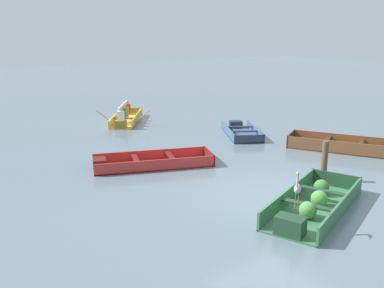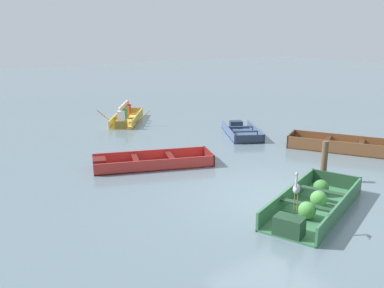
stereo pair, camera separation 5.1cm
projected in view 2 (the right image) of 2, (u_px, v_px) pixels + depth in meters
ground_plane at (276, 197)px, 10.18m from camera, size 80.00×80.00×0.00m
dinghy_green_foreground at (313, 205)px, 9.35m from camera, size 3.52×2.40×0.41m
skiff_red_near_moored at (148, 162)px, 12.47m from camera, size 3.61×2.17×0.33m
skiff_slate_blue_mid_moored at (241, 132)px, 16.24m from camera, size 2.16×2.77×0.31m
skiff_wooden_brown_far_moored at (349, 147)px, 14.01m from camera, size 2.77×3.58×0.42m
rowboat_yellow_with_crew at (126, 117)px, 18.20m from camera, size 2.64×3.06×0.90m
heron_on_dinghy at (297, 188)px, 8.33m from camera, size 0.41×0.33×0.84m
mooring_post at (324, 161)px, 11.19m from camera, size 0.16×0.16×1.07m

